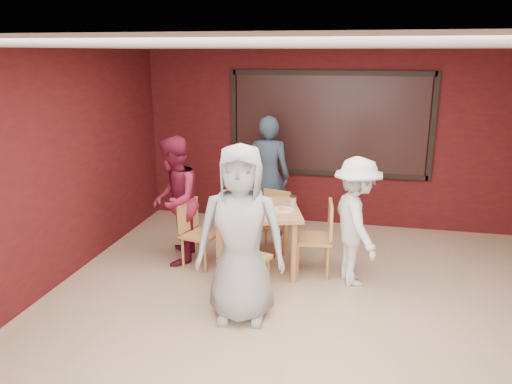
% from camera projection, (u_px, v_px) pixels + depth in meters
% --- Properties ---
extents(floor, '(7.00, 7.00, 0.00)m').
position_uv_depth(floor, '(296.00, 333.00, 5.08)').
color(floor, tan).
rests_on(floor, ground).
extents(window_blinds, '(3.00, 0.02, 1.50)m').
position_uv_depth(window_blinds, '(329.00, 124.00, 7.87)').
color(window_blinds, black).
extents(dining_table, '(1.31, 1.31, 0.99)m').
position_uv_depth(dining_table, '(257.00, 216.00, 6.37)').
color(dining_table, tan).
rests_on(dining_table, floor).
extents(chair_front, '(0.60, 0.60, 0.97)m').
position_uv_depth(chair_front, '(241.00, 256.00, 5.60)').
color(chair_front, '#BB7E49').
rests_on(chair_front, floor).
extents(chair_back, '(0.52, 0.52, 0.86)m').
position_uv_depth(chair_back, '(273.00, 218.00, 7.07)').
color(chair_back, '#BB7E49').
rests_on(chair_back, floor).
extents(chair_left, '(0.52, 0.52, 0.89)m').
position_uv_depth(chair_left, '(196.00, 229.00, 6.57)').
color(chair_left, '#BB7E49').
rests_on(chair_left, floor).
extents(chair_right, '(0.52, 0.52, 0.96)m').
position_uv_depth(chair_right, '(320.00, 234.00, 6.29)').
color(chair_right, '#BB7E49').
rests_on(chair_right, floor).
extents(diner_front, '(1.00, 0.72, 1.89)m').
position_uv_depth(diner_front, '(241.00, 234.00, 5.13)').
color(diner_front, '#9B9B9B').
rests_on(diner_front, floor).
extents(diner_back, '(0.69, 0.46, 1.86)m').
position_uv_depth(diner_back, '(268.00, 176.00, 7.59)').
color(diner_back, '#2C3B4F').
rests_on(diner_back, floor).
extents(diner_left, '(0.81, 0.95, 1.71)m').
position_uv_depth(diner_left, '(174.00, 201.00, 6.60)').
color(diner_left, maroon).
rests_on(diner_left, floor).
extents(diner_right, '(0.91, 1.16, 1.58)m').
position_uv_depth(diner_right, '(356.00, 222.00, 5.99)').
color(diner_right, silver).
rests_on(diner_right, floor).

